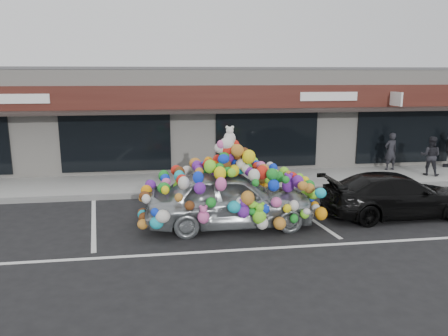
{
  "coord_description": "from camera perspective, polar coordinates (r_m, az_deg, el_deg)",
  "views": [
    {
      "loc": [
        -1.28,
        -11.73,
        4.04
      ],
      "look_at": [
        0.64,
        1.4,
        1.17
      ],
      "focal_mm": 35.0,
      "sensor_mm": 36.0,
      "label": 1
    }
  ],
  "objects": [
    {
      "name": "kerb",
      "position": [
        14.83,
        -3.07,
        -3.34
      ],
      "size": [
        26.0,
        0.18,
        0.16
      ],
      "primitive_type": "cube",
      "color": "slate",
      "rests_on": "ground"
    },
    {
      "name": "black_sedan",
      "position": [
        13.54,
        21.54,
        -3.29
      ],
      "size": [
        1.89,
        4.36,
        1.25
      ],
      "primitive_type": "imported",
      "rotation": [
        0.0,
        0.0,
        1.6
      ],
      "color": "black",
      "rests_on": "ground"
    },
    {
      "name": "shop_building",
      "position": [
        20.3,
        -4.7,
        6.85
      ],
      "size": [
        24.0,
        7.2,
        4.31
      ],
      "color": "beige",
      "rests_on": "ground"
    },
    {
      "name": "sidewalk",
      "position": [
        16.27,
        -3.56,
        -1.94
      ],
      "size": [
        26.0,
        3.0,
        0.15
      ],
      "primitive_type": "cube",
      "color": "gray",
      "rests_on": "ground"
    },
    {
      "name": "pedestrian_a",
      "position": [
        19.2,
        20.93,
        2.04
      ],
      "size": [
        0.61,
        0.45,
        1.55
      ],
      "primitive_type": "imported",
      "rotation": [
        0.0,
        0.0,
        3.28
      ],
      "color": "black",
      "rests_on": "sidewalk"
    },
    {
      "name": "lane_line",
      "position": [
        10.77,
        10.22,
        -10.03
      ],
      "size": [
        14.0,
        0.12,
        0.01
      ],
      "primitive_type": "cube",
      "color": "silver",
      "rests_on": "ground"
    },
    {
      "name": "ground",
      "position": [
        12.47,
        -1.99,
        -6.72
      ],
      "size": [
        90.0,
        90.0,
        0.0
      ],
      "primitive_type": "plane",
      "color": "black",
      "rests_on": "ground"
    },
    {
      "name": "pedestrian_b",
      "position": [
        18.8,
        25.36,
        1.44
      ],
      "size": [
        0.94,
        0.91,
        1.53
      ],
      "primitive_type": "imported",
      "rotation": [
        0.0,
        0.0,
        2.48
      ],
      "color": "black",
      "rests_on": "sidewalk"
    },
    {
      "name": "parking_stripe_left",
      "position": [
        12.74,
        -16.66,
        -6.81
      ],
      "size": [
        0.73,
        4.37,
        0.01
      ],
      "primitive_type": "cube",
      "rotation": [
        0.0,
        0.0,
        0.14
      ],
      "color": "silver",
      "rests_on": "ground"
    },
    {
      "name": "toy_car",
      "position": [
        11.7,
        0.73,
        -3.14
      ],
      "size": [
        3.24,
        4.79,
        2.79
      ],
      "rotation": [
        0.0,
        0.0,
        1.58
      ],
      "color": "gray",
      "rests_on": "ground"
    },
    {
      "name": "parking_stripe_mid",
      "position": [
        13.24,
        10.1,
        -5.76
      ],
      "size": [
        0.73,
        4.37,
        0.01
      ],
      "primitive_type": "cube",
      "rotation": [
        0.0,
        0.0,
        0.14
      ],
      "color": "silver",
      "rests_on": "ground"
    }
  ]
}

